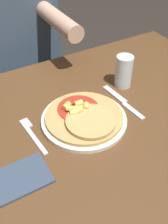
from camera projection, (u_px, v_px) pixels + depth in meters
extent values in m
cube|color=brown|center=(97.00, 128.00, 0.86)|extent=(1.28, 0.91, 0.03)
cylinder|color=brown|center=(141.00, 100.00, 1.60)|extent=(0.06, 0.06, 0.74)
cylinder|color=silver|center=(84.00, 120.00, 0.86)|extent=(0.28, 0.28, 0.01)
cylinder|color=tan|center=(84.00, 117.00, 0.85)|extent=(0.25, 0.25, 0.01)
cylinder|color=#B22D1E|center=(78.00, 108.00, 0.87)|extent=(0.14, 0.14, 0.00)
cylinder|color=tan|center=(91.00, 121.00, 0.82)|extent=(0.16, 0.16, 0.01)
cylinder|color=#E5BC5B|center=(77.00, 110.00, 0.85)|extent=(0.03, 0.03, 0.02)
cylinder|color=#E5BC5B|center=(86.00, 107.00, 0.86)|extent=(0.03, 0.03, 0.02)
cylinder|color=#E5BC5B|center=(66.00, 106.00, 0.86)|extent=(0.03, 0.03, 0.02)
cylinder|color=#E5BC5B|center=(71.00, 109.00, 0.85)|extent=(0.03, 0.03, 0.02)
cylinder|color=#E5BC5B|center=(78.00, 110.00, 0.85)|extent=(0.03, 0.04, 0.02)
cylinder|color=#E5BC5B|center=(74.00, 113.00, 0.84)|extent=(0.03, 0.02, 0.02)
cylinder|color=#E5BC5B|center=(78.00, 103.00, 0.87)|extent=(0.03, 0.02, 0.02)
cube|color=silver|center=(36.00, 141.00, 0.80)|extent=(0.02, 0.13, 0.00)
cube|color=silver|center=(26.00, 123.00, 0.85)|extent=(0.03, 0.05, 0.00)
cube|color=silver|center=(133.00, 111.00, 0.90)|extent=(0.03, 0.10, 0.00)
cube|color=silver|center=(115.00, 94.00, 0.97)|extent=(0.03, 0.12, 0.00)
cylinder|color=silver|center=(124.00, 71.00, 0.98)|extent=(0.06, 0.06, 0.12)
cube|color=#38475B|center=(20.00, 178.00, 0.69)|extent=(0.16, 0.11, 0.01)
cylinder|color=#2D2D38|center=(20.00, 121.00, 1.61)|extent=(0.11, 0.11, 0.53)
cylinder|color=#2D2D38|center=(44.00, 112.00, 1.67)|extent=(0.11, 0.11, 0.53)
cube|color=#3D5166|center=(18.00, 34.00, 1.28)|extent=(0.35, 0.22, 0.56)
cylinder|color=tan|center=(59.00, 21.00, 1.06)|extent=(0.07, 0.30, 0.07)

